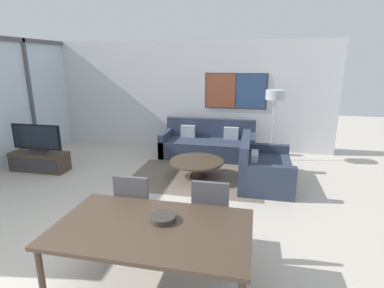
# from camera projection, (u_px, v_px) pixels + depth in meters

# --- Properties ---
(wall_back) EXTENTS (7.84, 0.09, 2.80)m
(wall_back) POSITION_uv_depth(u_px,v_px,m) (183.00, 95.00, 7.93)
(wall_back) COLOR silver
(wall_back) RESTS_ON ground_plane
(area_rug) EXTENTS (2.65, 1.81, 0.01)m
(area_rug) POSITION_uv_depth(u_px,v_px,m) (197.00, 177.00, 6.08)
(area_rug) COLOR #706051
(area_rug) RESTS_ON ground_plane
(tv_console) EXTENTS (1.23, 0.43, 0.41)m
(tv_console) POSITION_uv_depth(u_px,v_px,m) (40.00, 161.00, 6.44)
(tv_console) COLOR #423326
(tv_console) RESTS_ON ground_plane
(television) EXTENTS (1.12, 0.20, 0.61)m
(television) POSITION_uv_depth(u_px,v_px,m) (36.00, 139.00, 6.31)
(television) COLOR #2D2D33
(television) RESTS_ON tv_console
(sofa_main) EXTENTS (2.26, 0.96, 0.88)m
(sofa_main) POSITION_uv_depth(u_px,v_px,m) (208.00, 145.00, 7.43)
(sofa_main) COLOR #2D384C
(sofa_main) RESTS_ON ground_plane
(sofa_side) EXTENTS (0.96, 1.51, 0.88)m
(sofa_side) POSITION_uv_depth(u_px,v_px,m) (261.00, 169.00, 5.75)
(sofa_side) COLOR #2D384C
(sofa_side) RESTS_ON ground_plane
(coffee_table) EXTENTS (1.08, 1.08, 0.37)m
(coffee_table) POSITION_uv_depth(u_px,v_px,m) (197.00, 165.00, 6.01)
(coffee_table) COLOR #423326
(coffee_table) RESTS_ON ground_plane
(dining_table) EXTENTS (1.90, 1.10, 0.75)m
(dining_table) POSITION_uv_depth(u_px,v_px,m) (152.00, 232.00, 2.90)
(dining_table) COLOR #423326
(dining_table) RESTS_ON ground_plane
(dining_chair_left) EXTENTS (0.46, 0.46, 0.99)m
(dining_chair_left) POSITION_uv_depth(u_px,v_px,m) (136.00, 207.00, 3.70)
(dining_chair_left) COLOR #4C4C51
(dining_chair_left) RESTS_ON ground_plane
(dining_chair_centre) EXTENTS (0.46, 0.46, 0.99)m
(dining_chair_centre) POSITION_uv_depth(u_px,v_px,m) (211.00, 213.00, 3.55)
(dining_chair_centre) COLOR #4C4C51
(dining_chair_centre) RESTS_ON ground_plane
(fruit_bowl) EXTENTS (0.26, 0.26, 0.06)m
(fruit_bowl) POSITION_uv_depth(u_px,v_px,m) (163.00, 218.00, 2.98)
(fruit_bowl) COLOR #332D28
(fruit_bowl) RESTS_ON dining_table
(floor_lamp) EXTENTS (0.44, 0.44, 1.66)m
(floor_lamp) POSITION_uv_depth(u_px,v_px,m) (275.00, 99.00, 6.79)
(floor_lamp) COLOR #2D2D33
(floor_lamp) RESTS_ON ground_plane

